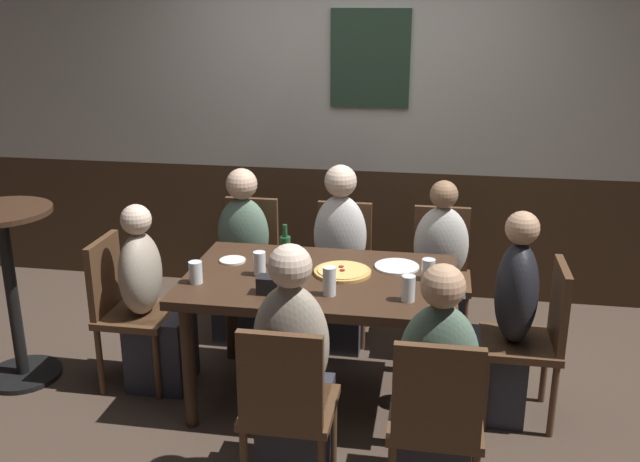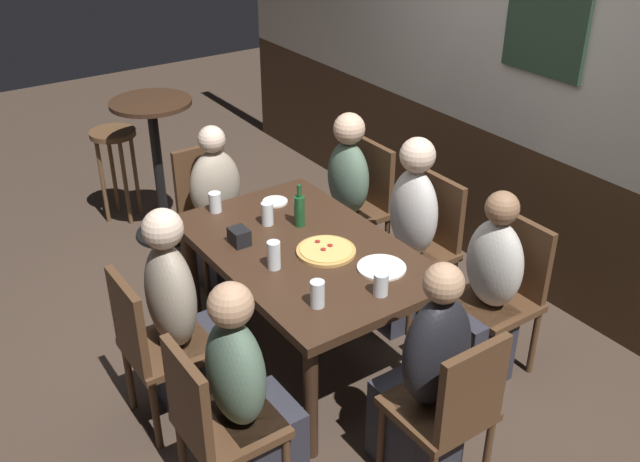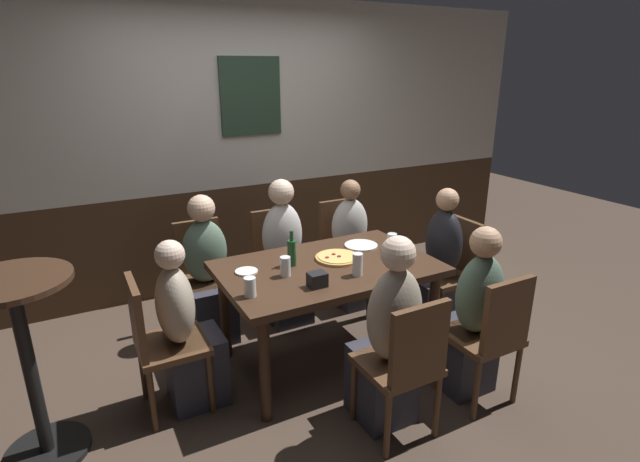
{
  "view_description": "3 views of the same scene",
  "coord_description": "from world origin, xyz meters",
  "px_view_note": "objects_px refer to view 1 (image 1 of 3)",
  "views": [
    {
      "loc": [
        0.59,
        -3.48,
        2.16
      ],
      "look_at": [
        0.0,
        -0.02,
        1.0
      ],
      "focal_mm": 39.72,
      "sensor_mm": 36.0,
      "label": 1
    },
    {
      "loc": [
        2.74,
        -1.78,
        2.66
      ],
      "look_at": [
        0.17,
        -0.02,
        0.92
      ],
      "focal_mm": 40.39,
      "sensor_mm": 36.0,
      "label": 2
    },
    {
      "loc": [
        -1.49,
        -2.67,
        2.03
      ],
      "look_at": [
        -0.02,
        0.07,
        0.97
      ],
      "focal_mm": 27.37,
      "sensor_mm": 36.0,
      "label": 3
    }
  ],
  "objects_px": {
    "chair_head_east": "(535,333)",
    "person_head_west": "(152,312)",
    "highball_clear": "(329,283)",
    "condiment_caddy": "(269,285)",
    "chair_right_far": "(440,268)",
    "beer_glass_half": "(408,289)",
    "tumbler_short": "(428,271)",
    "chair_head_west": "(124,303)",
    "plate_white_large": "(397,267)",
    "chair_left_far": "(249,257)",
    "person_mid_near": "(294,384)",
    "chair_right_near": "(436,417)",
    "chair_mid_near": "(286,403)",
    "beer_bottle_green": "(285,251)",
    "person_right_near": "(436,401)",
    "plate_white_small": "(233,260)",
    "side_bar_table": "(10,281)",
    "dining_table": "(320,291)",
    "pizza": "(342,272)",
    "person_left_far": "(243,267)",
    "chair_mid_far": "(342,262)",
    "person_right_far": "(439,282)",
    "person_head_east": "(503,333)",
    "pint_glass_stout": "(196,273)",
    "person_mid_far": "(339,270)"
  },
  "relations": [
    {
      "from": "person_head_west",
      "to": "chair_left_far",
      "type": "bearing_deg",
      "value": 68.9
    },
    {
      "from": "person_right_near",
      "to": "plate_white_small",
      "type": "xyz_separation_m",
      "value": [
        -1.17,
        0.86,
        0.27
      ]
    },
    {
      "from": "chair_right_far",
      "to": "beer_glass_half",
      "type": "height_order",
      "value": "chair_right_far"
    },
    {
      "from": "dining_table",
      "to": "chair_right_far",
      "type": "distance_m",
      "value": 1.1
    },
    {
      "from": "tumbler_short",
      "to": "side_bar_table",
      "type": "relative_size",
      "value": 0.11
    },
    {
      "from": "beer_bottle_green",
      "to": "person_mid_far",
      "type": "bearing_deg",
      "value": 70.47
    },
    {
      "from": "chair_mid_near",
      "to": "pizza",
      "type": "bearing_deg",
      "value": 83.15
    },
    {
      "from": "chair_left_far",
      "to": "person_mid_near",
      "type": "relative_size",
      "value": 0.74
    },
    {
      "from": "chair_right_far",
      "to": "person_mid_far",
      "type": "bearing_deg",
      "value": -165.88
    },
    {
      "from": "chair_head_east",
      "to": "person_mid_near",
      "type": "bearing_deg",
      "value": -147.95
    },
    {
      "from": "chair_right_far",
      "to": "person_left_far",
      "type": "height_order",
      "value": "person_left_far"
    },
    {
      "from": "chair_head_east",
      "to": "person_head_west",
      "type": "xyz_separation_m",
      "value": [
        -2.12,
        0.0,
        -0.04
      ]
    },
    {
      "from": "tumbler_short",
      "to": "chair_left_far",
      "type": "bearing_deg",
      "value": 145.9
    },
    {
      "from": "chair_right_near",
      "to": "condiment_caddy",
      "type": "relative_size",
      "value": 8.0
    },
    {
      "from": "pizza",
      "to": "highball_clear",
      "type": "xyz_separation_m",
      "value": [
        -0.03,
        -0.3,
        0.05
      ]
    },
    {
      "from": "chair_right_far",
      "to": "side_bar_table",
      "type": "distance_m",
      "value": 2.61
    },
    {
      "from": "chair_head_west",
      "to": "plate_white_large",
      "type": "xyz_separation_m",
      "value": [
        1.54,
        0.2,
        0.25
      ]
    },
    {
      "from": "plate_white_large",
      "to": "beer_bottle_green",
      "type": "bearing_deg",
      "value": -171.51
    },
    {
      "from": "person_mid_near",
      "to": "person_head_west",
      "type": "bearing_deg",
      "value": 143.81
    },
    {
      "from": "chair_mid_near",
      "to": "chair_mid_far",
      "type": "distance_m",
      "value": 1.75
    },
    {
      "from": "person_head_west",
      "to": "tumbler_short",
      "type": "distance_m",
      "value": 1.59
    },
    {
      "from": "tumbler_short",
      "to": "person_right_near",
      "type": "bearing_deg",
      "value": -85.01
    },
    {
      "from": "person_mid_near",
      "to": "person_right_near",
      "type": "distance_m",
      "value": 0.64
    },
    {
      "from": "person_right_far",
      "to": "plate_white_small",
      "type": "bearing_deg",
      "value": -154.03
    },
    {
      "from": "dining_table",
      "to": "chair_right_near",
      "type": "bearing_deg",
      "value": -53.88
    },
    {
      "from": "condiment_caddy",
      "to": "chair_mid_near",
      "type": "bearing_deg",
      "value": -70.23
    },
    {
      "from": "chair_mid_far",
      "to": "person_mid_near",
      "type": "relative_size",
      "value": 0.74
    },
    {
      "from": "person_mid_near",
      "to": "chair_head_west",
      "type": "bearing_deg",
      "value": 147.95
    },
    {
      "from": "chair_head_east",
      "to": "person_left_far",
      "type": "xyz_separation_m",
      "value": [
        -1.78,
        0.71,
        -0.02
      ]
    },
    {
      "from": "person_head_west",
      "to": "pint_glass_stout",
      "type": "xyz_separation_m",
      "value": [
        0.35,
        -0.2,
        0.34
      ]
    },
    {
      "from": "highball_clear",
      "to": "chair_left_far",
      "type": "bearing_deg",
      "value": 123.14
    },
    {
      "from": "person_mid_near",
      "to": "beer_bottle_green",
      "type": "relative_size",
      "value": 4.81
    },
    {
      "from": "chair_head_east",
      "to": "chair_right_near",
      "type": "relative_size",
      "value": 1.0
    },
    {
      "from": "chair_head_east",
      "to": "beer_bottle_green",
      "type": "bearing_deg",
      "value": 175.31
    },
    {
      "from": "chair_head_west",
      "to": "side_bar_table",
      "type": "height_order",
      "value": "side_bar_table"
    },
    {
      "from": "chair_right_near",
      "to": "condiment_caddy",
      "type": "xyz_separation_m",
      "value": [
        -0.86,
        0.61,
        0.29
      ]
    },
    {
      "from": "person_mid_near",
      "to": "tumbler_short",
      "type": "bearing_deg",
      "value": 53.42
    },
    {
      "from": "tumbler_short",
      "to": "chair_right_far",
      "type": "bearing_deg",
      "value": 85.32
    },
    {
      "from": "person_right_far",
      "to": "person_mid_near",
      "type": "distance_m",
      "value": 1.56
    },
    {
      "from": "beer_bottle_green",
      "to": "dining_table",
      "type": "bearing_deg",
      "value": -27.47
    },
    {
      "from": "pizza",
      "to": "beer_glass_half",
      "type": "height_order",
      "value": "beer_glass_half"
    },
    {
      "from": "chair_left_far",
      "to": "plate_white_small",
      "type": "relative_size",
      "value": 5.93
    },
    {
      "from": "chair_mid_near",
      "to": "beer_bottle_green",
      "type": "bearing_deg",
      "value": 102.24
    },
    {
      "from": "chair_left_far",
      "to": "person_mid_near",
      "type": "distance_m",
      "value": 1.72
    },
    {
      "from": "chair_head_east",
      "to": "highball_clear",
      "type": "bearing_deg",
      "value": -167.34
    },
    {
      "from": "chair_head_east",
      "to": "highball_clear",
      "type": "distance_m",
      "value": 1.12
    },
    {
      "from": "person_right_far",
      "to": "person_head_east",
      "type": "bearing_deg",
      "value": -64.44
    },
    {
      "from": "person_right_near",
      "to": "person_head_west",
      "type": "bearing_deg",
      "value": 156.19
    },
    {
      "from": "chair_right_far",
      "to": "beer_glass_half",
      "type": "bearing_deg",
      "value": -98.05
    },
    {
      "from": "highball_clear",
      "to": "condiment_caddy",
      "type": "xyz_separation_m",
      "value": [
        -0.31,
        -0.03,
        -0.02
      ]
    }
  ]
}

